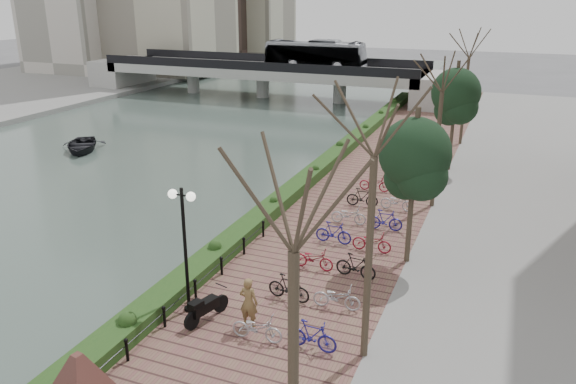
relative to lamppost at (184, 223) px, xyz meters
The scene contains 12 objects.
ground 4.70m from the lamppost, 125.35° to the right, with size 220.00×220.00×0.00m, color #59595B.
river_water 28.42m from the lamppost, 126.08° to the left, with size 30.00×130.00×0.02m, color #40504A.
promenade 15.86m from the lamppost, 81.01° to the left, with size 8.00×75.00×0.50m, color brown.
hedge 18.05m from the lamppost, 93.18° to the left, with size 1.10×56.00×0.60m, color #153A15.
chain_fence 2.98m from the lamppost, 128.22° to the right, with size 0.10×14.10×0.70m.
lamppost is the anchor object (origin of this frame).
motorcycle 2.95m from the lamppost, 20.59° to the right, with size 0.53×1.71×1.07m, color black, non-canonical shape.
pedestrian 3.42m from the lamppost, ahead, with size 0.65×0.43×1.79m, color brown.
bicycle_parking 8.64m from the lamppost, 61.43° to the left, with size 2.40×17.32×1.00m.
street_trees 12.26m from the lamppost, 58.45° to the left, with size 3.20×37.12×6.80m.
bridge 45.42m from the lamppost, 109.70° to the left, with size 36.00×10.77×6.50m.
boat 26.05m from the lamppost, 139.26° to the left, with size 3.16×4.42×0.92m, color black.
Camera 1 is at (11.34, -12.53, 11.08)m, focal length 35.00 mm.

